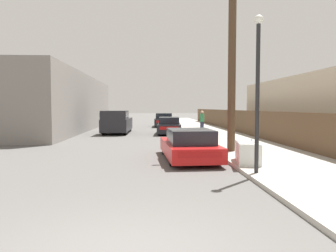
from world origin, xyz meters
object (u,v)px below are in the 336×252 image
Objects in this scene: discarded_fridge at (248,152)px; pedestrian at (202,121)px; parked_sports_car_red at (189,146)px; car_parked_far at (164,120)px; utility_pole at (232,51)px; street_lamp at (258,82)px; car_parked_mid at (169,126)px; pickup_truck at (117,122)px.

discarded_fridge is 1.11× the size of pedestrian.
car_parked_far is (-0.02, 21.80, 0.11)m from parked_sports_car_red.
street_lamp is at bearing -95.44° from utility_pole.
car_parked_far is at bearing 105.78° from pedestrian.
pickup_truck is at bearing 171.91° from car_parked_mid.
car_parked_mid is at bearing -169.95° from pedestrian.
pickup_truck reaches higher than parked_sports_car_red.
car_parked_mid is 15.69m from street_lamp.
parked_sports_car_red is (-1.87, 1.45, 0.07)m from discarded_fridge.
pedestrian is (0.51, 11.15, -3.51)m from utility_pole.
discarded_fridge is 14.17m from pedestrian.
pedestrian is (2.57, -9.11, 0.30)m from car_parked_far.
street_lamp is at bearing -66.52° from parked_sports_car_red.
car_parked_far is at bearing 93.64° from car_parked_mid.
pedestrian is at bearing 75.89° from parked_sports_car_red.
discarded_fridge is 5.00m from utility_pole.
car_parked_mid is 0.93× the size of street_lamp.
car_parked_mid is 9.57m from car_parked_far.
pedestrian is at bearing 178.09° from pickup_truck.
parked_sports_car_red is at bearing 116.20° from street_lamp.
discarded_fridge is at bearing -40.55° from parked_sports_car_red.
parked_sports_car_red is at bearing -142.86° from utility_pole.
street_lamp reaches higher than pedestrian.
car_parked_far reaches higher than parked_sports_car_red.
pedestrian is (2.59, 0.46, 0.36)m from car_parked_mid.
discarded_fridge is at bearing -78.33° from car_parked_mid.
discarded_fridge is 0.44× the size of car_parked_mid.
pedestrian reaches higher than discarded_fridge.
pickup_truck is (-5.94, 14.53, 0.42)m from discarded_fridge.
utility_pole is at bearing -75.24° from car_parked_mid.
utility_pole is at bearing -81.74° from car_parked_far.
parked_sports_car_red is 1.09× the size of car_parked_mid.
pickup_truck is 0.66× the size of utility_pole.
utility_pole is (0.17, 3.00, 4.00)m from discarded_fridge.
car_parked_far is 2.87× the size of pedestrian.
pickup_truck is 6.64m from pedestrian.
pickup_truck is at bearing 122.78° from discarded_fridge.
car_parked_far is 9.62m from pickup_truck.
pickup_truck reaches higher than car_parked_far.
discarded_fridge is at bearing -82.92° from car_parked_far.
parked_sports_car_red is at bearing -101.39° from pedestrian.
pickup_truck is (-4.04, 0.85, 0.29)m from car_parked_mid.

